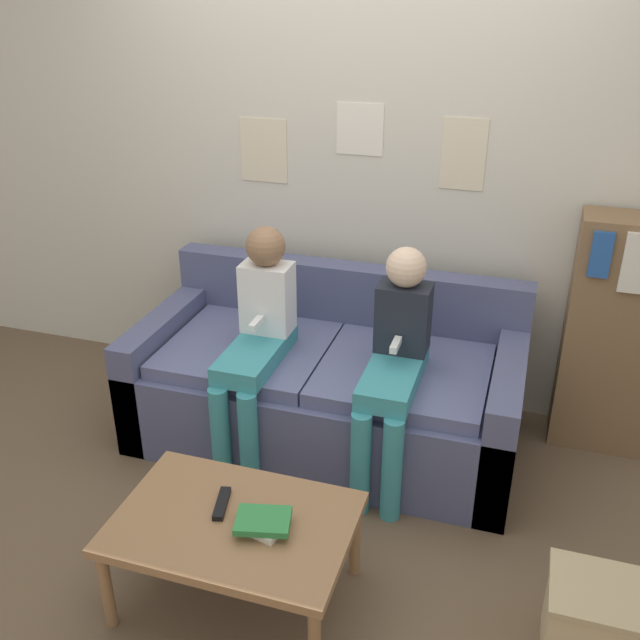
{
  "coord_description": "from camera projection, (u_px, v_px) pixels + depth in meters",
  "views": [
    {
      "loc": [
        0.9,
        -2.39,
        2.18
      ],
      "look_at": [
        0.0,
        0.44,
        0.72
      ],
      "focal_mm": 40.0,
      "sensor_mm": 36.0,
      "label": 1
    }
  ],
  "objects": [
    {
      "name": "book_stack",
      "position": [
        262.0,
        523.0,
        2.54
      ],
      "size": [
        0.22,
        0.19,
        0.05
      ],
      "color": "silver",
      "rests_on": "coffee_table"
    },
    {
      "name": "person_left",
      "position": [
        257.0,
        334.0,
        3.35
      ],
      "size": [
        0.24,
        0.61,
        1.12
      ],
      "color": "teal",
      "rests_on": "ground_plane"
    },
    {
      "name": "coffee_table",
      "position": [
        234.0,
        529.0,
        2.61
      ],
      "size": [
        0.87,
        0.6,
        0.38
      ],
      "color": "#8E6642",
      "rests_on": "ground_plane"
    },
    {
      "name": "storage_box",
      "position": [
        598.0,
        625.0,
        2.44
      ],
      "size": [
        0.36,
        0.3,
        0.33
      ],
      "color": "#CCB284",
      "rests_on": "ground_plane"
    },
    {
      "name": "couch",
      "position": [
        328.0,
        387.0,
        3.61
      ],
      "size": [
        1.89,
        0.92,
        0.81
      ],
      "color": "#4C5175",
      "rests_on": "ground_plane"
    },
    {
      "name": "wall_back",
      "position": [
        361.0,
        163.0,
        3.64
      ],
      "size": [
        8.0,
        0.06,
        2.6
      ],
      "color": "beige",
      "rests_on": "ground_plane"
    },
    {
      "name": "bookshelf",
      "position": [
        616.0,
        336.0,
        3.43
      ],
      "size": [
        0.48,
        0.28,
        1.19
      ],
      "color": "brown",
      "rests_on": "ground_plane"
    },
    {
      "name": "person_right",
      "position": [
        395.0,
        358.0,
        3.18
      ],
      "size": [
        0.24,
        0.61,
        1.1
      ],
      "color": "teal",
      "rests_on": "ground_plane"
    },
    {
      "name": "tv_remote",
      "position": [
        222.0,
        504.0,
        2.66
      ],
      "size": [
        0.08,
        0.17,
        0.02
      ],
      "rotation": [
        0.0,
        0.0,
        0.23
      ],
      "color": "black",
      "rests_on": "coffee_table"
    },
    {
      "name": "ground_plane",
      "position": [
        291.0,
        503.0,
        3.25
      ],
      "size": [
        10.0,
        10.0,
        0.0
      ],
      "primitive_type": "plane",
      "color": "brown"
    }
  ]
}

